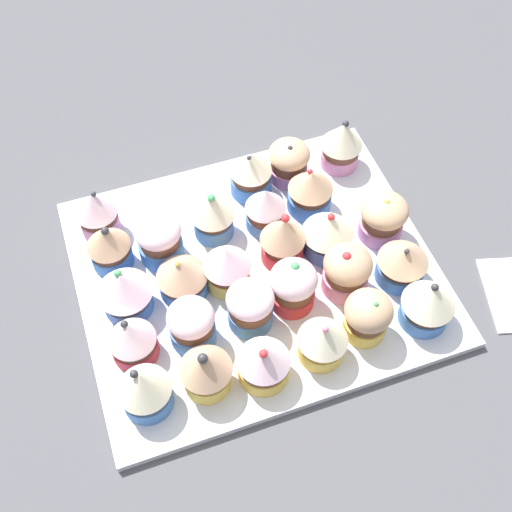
# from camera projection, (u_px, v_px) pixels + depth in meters

# --- Properties ---
(ground_plane) EXTENTS (1.80, 1.80, 0.03)m
(ground_plane) POSITION_uv_depth(u_px,v_px,m) (256.00, 280.00, 0.86)
(ground_plane) COLOR #4C4C51
(baking_tray) EXTENTS (0.45, 0.39, 0.01)m
(baking_tray) POSITION_uv_depth(u_px,v_px,m) (256.00, 271.00, 0.84)
(baking_tray) COLOR silver
(baking_tray) RESTS_ON ground_plane
(cupcake_0) EXTENTS (0.06, 0.06, 0.08)m
(cupcake_0) POSITION_uv_depth(u_px,v_px,m) (342.00, 144.00, 0.91)
(cupcake_0) COLOR pink
(cupcake_0) RESTS_ON baking_tray
(cupcake_1) EXTENTS (0.06, 0.06, 0.07)m
(cupcake_1) POSITION_uv_depth(u_px,v_px,m) (289.00, 161.00, 0.90)
(cupcake_1) COLOR pink
(cupcake_1) RESTS_ON baking_tray
(cupcake_2) EXTENTS (0.06, 0.06, 0.08)m
(cupcake_2) POSITION_uv_depth(u_px,v_px,m) (251.00, 173.00, 0.88)
(cupcake_2) COLOR #477AC6
(cupcake_2) RESTS_ON baking_tray
(cupcake_3) EXTENTS (0.06, 0.06, 0.08)m
(cupcake_3) POSITION_uv_depth(u_px,v_px,m) (97.00, 213.00, 0.84)
(cupcake_3) COLOR pink
(cupcake_3) RESTS_ON baking_tray
(cupcake_4) EXTENTS (0.06, 0.06, 0.07)m
(cupcake_4) POSITION_uv_depth(u_px,v_px,m) (310.00, 190.00, 0.86)
(cupcake_4) COLOR #477AC6
(cupcake_4) RESTS_ON baking_tray
(cupcake_5) EXTENTS (0.05, 0.05, 0.07)m
(cupcake_5) POSITION_uv_depth(u_px,v_px,m) (265.00, 208.00, 0.85)
(cupcake_5) COLOR #477AC6
(cupcake_5) RESTS_ON baking_tray
(cupcake_6) EXTENTS (0.06, 0.06, 0.08)m
(cupcake_6) POSITION_uv_depth(u_px,v_px,m) (213.00, 214.00, 0.84)
(cupcake_6) COLOR #477AC6
(cupcake_6) RESTS_ON baking_tray
(cupcake_7) EXTENTS (0.06, 0.06, 0.07)m
(cupcake_7) POSITION_uv_depth(u_px,v_px,m) (159.00, 239.00, 0.82)
(cupcake_7) COLOR #477AC6
(cupcake_7) RESTS_ON baking_tray
(cupcake_8) EXTENTS (0.06, 0.06, 0.07)m
(cupcake_8) POSITION_uv_depth(u_px,v_px,m) (109.00, 246.00, 0.81)
(cupcake_8) COLOR #477AC6
(cupcake_8) RESTS_ON baking_tray
(cupcake_9) EXTENTS (0.06, 0.06, 0.07)m
(cupcake_9) POSITION_uv_depth(u_px,v_px,m) (384.00, 218.00, 0.84)
(cupcake_9) COLOR pink
(cupcake_9) RESTS_ON baking_tray
(cupcake_10) EXTENTS (0.07, 0.07, 0.07)m
(cupcake_10) POSITION_uv_depth(u_px,v_px,m) (328.00, 233.00, 0.82)
(cupcake_10) COLOR #477AC6
(cupcake_10) RESTS_ON baking_tray
(cupcake_11) EXTENTS (0.06, 0.06, 0.08)m
(cupcake_11) POSITION_uv_depth(u_px,v_px,m) (283.00, 239.00, 0.81)
(cupcake_11) COLOR #D1333D
(cupcake_11) RESTS_ON baking_tray
(cupcake_12) EXTENTS (0.06, 0.06, 0.07)m
(cupcake_12) POSITION_uv_depth(u_px,v_px,m) (227.00, 266.00, 0.79)
(cupcake_12) COLOR #EFC651
(cupcake_12) RESTS_ON baking_tray
(cupcake_13) EXTENTS (0.06, 0.06, 0.06)m
(cupcake_13) POSITION_uv_depth(u_px,v_px,m) (182.00, 276.00, 0.79)
(cupcake_13) COLOR #477AC6
(cupcake_13) RESTS_ON baking_tray
(cupcake_14) EXTENTS (0.07, 0.07, 0.07)m
(cupcake_14) POSITION_uv_depth(u_px,v_px,m) (124.00, 290.00, 0.77)
(cupcake_14) COLOR #477AC6
(cupcake_14) RESTS_ON baking_tray
(cupcake_15) EXTENTS (0.06, 0.06, 0.07)m
(cupcake_15) POSITION_uv_depth(u_px,v_px,m) (402.00, 262.00, 0.80)
(cupcake_15) COLOR #477AC6
(cupcake_15) RESTS_ON baking_tray
(cupcake_16) EXTENTS (0.06, 0.06, 0.08)m
(cupcake_16) POSITION_uv_depth(u_px,v_px,m) (347.00, 270.00, 0.79)
(cupcake_16) COLOR pink
(cupcake_16) RESTS_ON baking_tray
(cupcake_17) EXTENTS (0.06, 0.06, 0.08)m
(cupcake_17) POSITION_uv_depth(u_px,v_px,m) (293.00, 286.00, 0.78)
(cupcake_17) COLOR #D1333D
(cupcake_17) RESTS_ON baking_tray
(cupcake_18) EXTENTS (0.06, 0.06, 0.07)m
(cupcake_18) POSITION_uv_depth(u_px,v_px,m) (250.00, 306.00, 0.76)
(cupcake_18) COLOR #477AC6
(cupcake_18) RESTS_ON baking_tray
(cupcake_19) EXTENTS (0.06, 0.06, 0.07)m
(cupcake_19) POSITION_uv_depth(u_px,v_px,m) (192.00, 324.00, 0.75)
(cupcake_19) COLOR #477AC6
(cupcake_19) RESTS_ON baking_tray
(cupcake_20) EXTENTS (0.06, 0.06, 0.07)m
(cupcake_20) POSITION_uv_depth(u_px,v_px,m) (132.00, 339.00, 0.74)
(cupcake_20) COLOR #D1333D
(cupcake_20) RESTS_ON baking_tray
(cupcake_21) EXTENTS (0.07, 0.07, 0.08)m
(cupcake_21) POSITION_uv_depth(u_px,v_px,m) (429.00, 303.00, 0.76)
(cupcake_21) COLOR #477AC6
(cupcake_21) RESTS_ON baking_tray
(cupcake_22) EXTENTS (0.06, 0.06, 0.07)m
(cupcake_22) POSITION_uv_depth(u_px,v_px,m) (367.00, 316.00, 0.76)
(cupcake_22) COLOR #EFC651
(cupcake_22) RESTS_ON baking_tray
(cupcake_23) EXTENTS (0.06, 0.06, 0.07)m
(cupcake_23) POSITION_uv_depth(u_px,v_px,m) (323.00, 339.00, 0.74)
(cupcake_23) COLOR #EFC651
(cupcake_23) RESTS_ON baking_tray
(cupcake_24) EXTENTS (0.06, 0.06, 0.07)m
(cupcake_24) POSITION_uv_depth(u_px,v_px,m) (264.00, 361.00, 0.72)
(cupcake_24) COLOR #EFC651
(cupcake_24) RESTS_ON baking_tray
(cupcake_25) EXTENTS (0.06, 0.06, 0.08)m
(cupcake_25) POSITION_uv_depth(u_px,v_px,m) (206.00, 369.00, 0.71)
(cupcake_25) COLOR #EFC651
(cupcake_25) RESTS_ON baking_tray
(cupcake_26) EXTENTS (0.06, 0.06, 0.08)m
(cupcake_26) POSITION_uv_depth(u_px,v_px,m) (144.00, 388.00, 0.70)
(cupcake_26) COLOR #477AC6
(cupcake_26) RESTS_ON baking_tray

